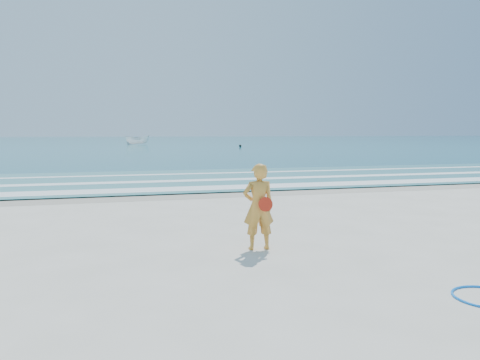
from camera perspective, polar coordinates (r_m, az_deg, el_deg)
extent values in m
plane|color=silver|center=(7.98, 2.89, -10.19)|extent=(400.00, 400.00, 0.00)
cube|color=#B2A893|center=(16.60, -6.95, -1.78)|extent=(400.00, 2.40, 0.00)
cube|color=#19727F|center=(112.32, -14.29, 4.61)|extent=(400.00, 190.00, 0.04)
cube|color=#59B7AD|center=(21.52, -8.94, 0.06)|extent=(400.00, 10.00, 0.01)
cube|color=white|center=(17.87, -7.57, -1.08)|extent=(400.00, 1.40, 0.01)
cube|color=white|center=(20.73, -8.68, -0.13)|extent=(400.00, 0.90, 0.01)
cube|color=white|center=(23.99, -9.62, 0.67)|extent=(400.00, 0.60, 0.01)
imported|color=white|center=(80.97, -12.40, 4.81)|extent=(4.42, 2.57, 1.61)
sphere|color=black|center=(66.16, 0.03, 4.19)|extent=(0.36, 0.36, 0.36)
imported|color=gold|center=(8.77, 2.26, -3.27)|extent=(0.62, 0.43, 1.62)
cylinder|color=red|center=(8.62, 3.14, -2.98)|extent=(0.27, 0.08, 0.27)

